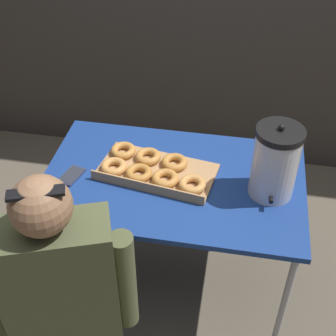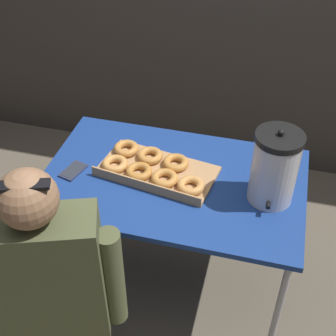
{
  "view_description": "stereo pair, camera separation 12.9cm",
  "coord_description": "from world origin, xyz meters",
  "px_view_note": "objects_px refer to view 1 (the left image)",
  "views": [
    {
      "loc": [
        0.26,
        -1.62,
        2.2
      ],
      "look_at": [
        -0.03,
        0.0,
        0.82
      ],
      "focal_mm": 50.0,
      "sensor_mm": 36.0,
      "label": 1
    },
    {
      "loc": [
        0.39,
        -1.59,
        2.2
      ],
      "look_at": [
        -0.03,
        0.0,
        0.82
      ],
      "focal_mm": 50.0,
      "sensor_mm": 36.0,
      "label": 2
    }
  ],
  "objects_px": {
    "donut_box": "(153,169)",
    "cell_phone": "(72,175)",
    "coffee_urn": "(275,162)",
    "person_seated": "(67,312)"
  },
  "relations": [
    {
      "from": "donut_box",
      "to": "cell_phone",
      "type": "bearing_deg",
      "value": -157.44
    },
    {
      "from": "donut_box",
      "to": "cell_phone",
      "type": "height_order",
      "value": "donut_box"
    },
    {
      "from": "donut_box",
      "to": "person_seated",
      "type": "relative_size",
      "value": 0.45
    },
    {
      "from": "cell_phone",
      "to": "coffee_urn",
      "type": "bearing_deg",
      "value": 19.0
    },
    {
      "from": "coffee_urn",
      "to": "cell_phone",
      "type": "height_order",
      "value": "coffee_urn"
    },
    {
      "from": "person_seated",
      "to": "cell_phone",
      "type": "bearing_deg",
      "value": -94.1
    },
    {
      "from": "person_seated",
      "to": "coffee_urn",
      "type": "bearing_deg",
      "value": -157.67
    },
    {
      "from": "coffee_urn",
      "to": "cell_phone",
      "type": "relative_size",
      "value": 2.47
    },
    {
      "from": "donut_box",
      "to": "person_seated",
      "type": "bearing_deg",
      "value": -96.6
    },
    {
      "from": "cell_phone",
      "to": "person_seated",
      "type": "height_order",
      "value": "person_seated"
    }
  ]
}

